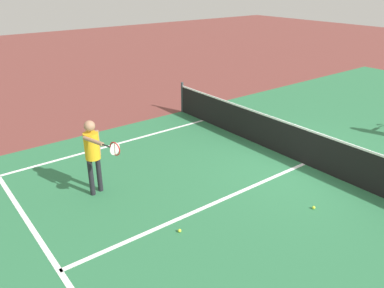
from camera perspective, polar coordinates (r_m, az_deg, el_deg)
ground_plane at (r=10.28m, az=16.34°, el=-2.86°), size 60.00×60.00×0.00m
court_surface_inbounds at (r=10.28m, az=16.34°, el=-2.85°), size 10.62×24.40×0.00m
line_sideline_left at (r=10.46m, az=-24.51°, el=-3.65°), size 0.10×11.89×0.01m
line_service_near at (r=6.95m, az=-19.11°, el=-17.43°), size 8.22×0.10×0.01m
line_center_service at (r=8.17m, az=2.55°, el=-9.12°), size 0.10×6.40×0.01m
net at (r=10.08m, az=16.65°, el=-0.35°), size 10.64×0.09×1.07m
player_near at (r=8.38m, az=-14.54°, el=-0.79°), size 1.23×0.41×1.70m
tennis_ball_mid_court at (r=7.39m, az=-1.86°, el=-12.78°), size 0.07×0.07×0.07m
tennis_ball_near_net at (r=8.43m, az=17.66°, el=-9.01°), size 0.07×0.07×0.07m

